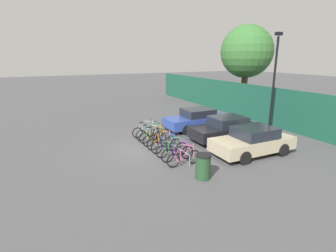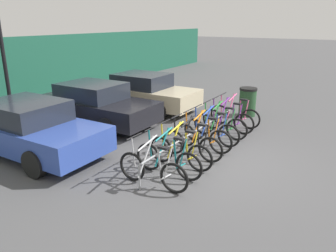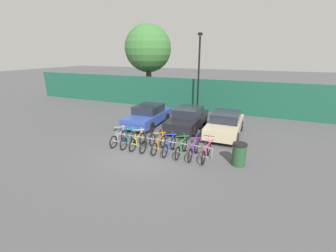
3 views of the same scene
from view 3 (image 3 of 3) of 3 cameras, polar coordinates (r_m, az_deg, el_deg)
ground_plane at (r=11.33m, az=-5.57°, el=-7.04°), size 120.00×120.00×0.00m
hoarding_wall at (r=19.44m, az=7.70°, el=7.79°), size 36.00×0.16×2.71m
bike_rack at (r=11.48m, az=-1.93°, el=-3.86°), size 5.37×0.04×0.57m
bicycle_silver at (r=12.55m, az=-12.30°, el=-2.94°), size 0.68×1.71×1.05m
bicycle_teal at (r=12.21m, az=-9.87°, el=-3.38°), size 0.68×1.71×1.05m
bicycle_yellow at (r=11.95m, az=-7.70°, el=-3.76°), size 0.68×1.71×1.05m
bicycle_black at (r=11.67m, az=-5.14°, el=-4.21°), size 0.68×1.71×1.05m
bicycle_orange at (r=11.41m, az=-2.35°, el=-4.69°), size 0.68×1.71×1.05m
bicycle_blue at (r=11.20m, az=0.29°, el=-5.13°), size 0.68×1.71×1.05m
bicycle_green at (r=10.99m, az=3.38°, el=-5.63°), size 0.68×1.71×1.05m
bicycle_purple at (r=10.82m, az=6.48°, el=-6.11°), size 0.68×1.71×1.05m
bicycle_pink at (r=10.69m, az=9.67°, el=-6.59°), size 0.68×1.71×1.05m
car_blue at (r=15.54m, az=-5.04°, el=2.75°), size 1.91×4.25×1.40m
car_black at (r=14.80m, az=5.03°, el=1.96°), size 1.91×4.24×1.40m
car_beige at (r=14.04m, az=14.28°, el=0.54°), size 1.91×4.18×1.40m
lamp_post at (r=18.16m, az=7.82°, el=13.76°), size 0.24×0.44×6.21m
trash_bin at (r=10.50m, az=17.59°, el=-6.84°), size 0.63×0.63×1.03m
tree_behind_hoarding at (r=22.88m, az=-5.07°, el=18.94°), size 4.46×4.46×7.40m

